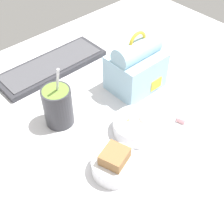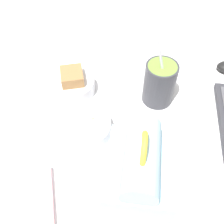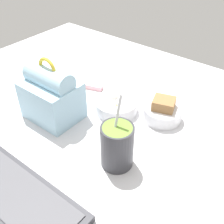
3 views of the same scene
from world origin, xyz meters
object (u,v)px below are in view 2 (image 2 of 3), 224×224
(soup_cup, at_px, (160,83))
(bento_bowl_snacks, at_px, (84,128))
(chopstick_case, at_px, (48,209))
(lunch_bag, at_px, (139,174))
(bento_bowl_sandwich, at_px, (73,84))

(soup_cup, relative_size, bento_bowl_snacks, 1.49)
(soup_cup, bearing_deg, bento_bowl_snacks, -51.66)
(bento_bowl_snacks, bearing_deg, chopstick_case, -10.25)
(lunch_bag, distance_m, bento_bowl_snacks, 0.20)
(soup_cup, relative_size, bento_bowl_sandwich, 1.70)
(soup_cup, distance_m, bento_bowl_snacks, 0.23)
(bento_bowl_sandwich, bearing_deg, soup_cup, 90.44)
(soup_cup, distance_m, bento_bowl_sandwich, 0.23)
(lunch_bag, height_order, bento_bowl_sandwich, lunch_bag)
(lunch_bag, relative_size, bento_bowl_sandwich, 1.72)
(lunch_bag, bearing_deg, soup_cup, 172.83)
(bento_bowl_snacks, bearing_deg, lunch_bag, 46.43)
(bento_bowl_sandwich, bearing_deg, chopstick_case, 3.39)
(lunch_bag, bearing_deg, bento_bowl_sandwich, -143.97)
(bento_bowl_sandwich, bearing_deg, lunch_bag, 36.03)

